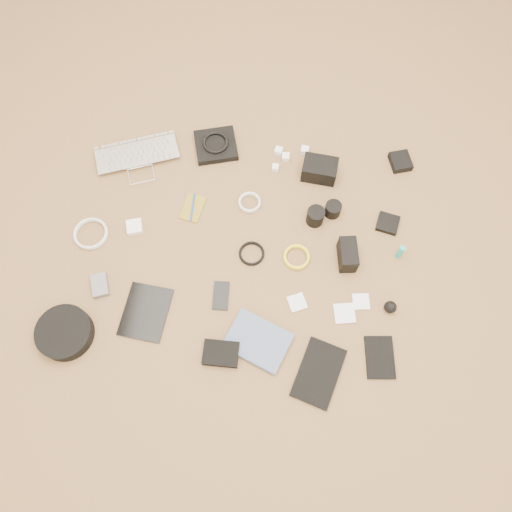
# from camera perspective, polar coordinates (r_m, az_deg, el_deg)

# --- Properties ---
(laptop) EXTENTS (0.43, 0.37, 0.03)m
(laptop) POSITION_cam_1_polar(r_m,az_deg,el_deg) (2.30, -13.20, 10.26)
(laptop) COLOR silver
(laptop) RESTS_ON ground
(headphone_pouch) EXTENTS (0.22, 0.21, 0.03)m
(headphone_pouch) POSITION_cam_1_polar(r_m,az_deg,el_deg) (2.30, -4.61, 12.48)
(headphone_pouch) COLOR black
(headphone_pouch) RESTS_ON ground
(headphones) EXTENTS (0.13, 0.13, 0.01)m
(headphones) POSITION_cam_1_polar(r_m,az_deg,el_deg) (2.28, -4.65, 12.82)
(headphones) COLOR black
(headphones) RESTS_ON headphone_pouch
(charger_a) EXTENTS (0.04, 0.04, 0.03)m
(charger_a) POSITION_cam_1_polar(r_m,az_deg,el_deg) (2.28, 2.60, 11.89)
(charger_a) COLOR white
(charger_a) RESTS_ON ground
(charger_b) EXTENTS (0.04, 0.04, 0.03)m
(charger_b) POSITION_cam_1_polar(r_m,az_deg,el_deg) (2.26, 3.40, 11.20)
(charger_b) COLOR white
(charger_b) RESTS_ON ground
(charger_c) EXTENTS (0.04, 0.04, 0.03)m
(charger_c) POSITION_cam_1_polar(r_m,az_deg,el_deg) (2.28, 5.58, 11.91)
(charger_c) COLOR white
(charger_c) RESTS_ON ground
(charger_d) EXTENTS (0.03, 0.03, 0.03)m
(charger_d) POSITION_cam_1_polar(r_m,az_deg,el_deg) (2.23, 2.22, 10.04)
(charger_d) COLOR white
(charger_d) RESTS_ON ground
(dslr_camera) EXTENTS (0.16, 0.12, 0.09)m
(dslr_camera) POSITION_cam_1_polar(r_m,az_deg,el_deg) (2.21, 7.27, 9.78)
(dslr_camera) COLOR black
(dslr_camera) RESTS_ON ground
(lens_pouch) EXTENTS (0.11, 0.12, 0.03)m
(lens_pouch) POSITION_cam_1_polar(r_m,az_deg,el_deg) (2.33, 16.18, 10.33)
(lens_pouch) COLOR black
(lens_pouch) RESTS_ON ground
(notebook_olive) EXTENTS (0.10, 0.14, 0.01)m
(notebook_olive) POSITION_cam_1_polar(r_m,az_deg,el_deg) (2.16, -7.23, 5.49)
(notebook_olive) COLOR olive
(notebook_olive) RESTS_ON ground
(pen_blue) EXTENTS (0.01, 0.13, 0.01)m
(pen_blue) POSITION_cam_1_polar(r_m,az_deg,el_deg) (2.15, -7.25, 5.58)
(pen_blue) COLOR #143CA5
(pen_blue) RESTS_ON notebook_olive
(cable_white_a) EXTENTS (0.10, 0.10, 0.01)m
(cable_white_a) POSITION_cam_1_polar(r_m,az_deg,el_deg) (2.15, -0.74, 6.08)
(cable_white_a) COLOR silver
(cable_white_a) RESTS_ON ground
(lens_a) EXTENTS (0.08, 0.08, 0.08)m
(lens_a) POSITION_cam_1_polar(r_m,az_deg,el_deg) (2.09, 6.80, 4.53)
(lens_a) COLOR black
(lens_a) RESTS_ON ground
(lens_b) EXTENTS (0.09, 0.09, 0.06)m
(lens_b) POSITION_cam_1_polar(r_m,az_deg,el_deg) (2.13, 8.78, 5.30)
(lens_b) COLOR black
(lens_b) RESTS_ON ground
(card_reader) EXTENTS (0.10, 0.10, 0.02)m
(card_reader) POSITION_cam_1_polar(r_m,az_deg,el_deg) (2.17, 14.83, 3.62)
(card_reader) COLOR black
(card_reader) RESTS_ON ground
(power_brick) EXTENTS (0.08, 0.08, 0.03)m
(power_brick) POSITION_cam_1_polar(r_m,az_deg,el_deg) (2.15, -13.71, 3.24)
(power_brick) COLOR white
(power_brick) RESTS_ON ground
(cable_white_b) EXTENTS (0.16, 0.16, 0.01)m
(cable_white_b) POSITION_cam_1_polar(r_m,az_deg,el_deg) (2.19, -18.30, 2.37)
(cable_white_b) COLOR silver
(cable_white_b) RESTS_ON ground
(cable_black) EXTENTS (0.14, 0.14, 0.01)m
(cable_black) POSITION_cam_1_polar(r_m,az_deg,el_deg) (2.05, -0.50, 0.24)
(cable_black) COLOR black
(cable_black) RESTS_ON ground
(cable_yellow) EXTENTS (0.11, 0.11, 0.01)m
(cable_yellow) POSITION_cam_1_polar(r_m,az_deg,el_deg) (2.04, 4.65, -0.19)
(cable_yellow) COLOR yellow
(cable_yellow) RESTS_ON ground
(flash) EXTENTS (0.08, 0.13, 0.09)m
(flash) POSITION_cam_1_polar(r_m,az_deg,el_deg) (2.03, 10.43, 0.16)
(flash) COLOR black
(flash) RESTS_ON ground
(lens_cleaner) EXTENTS (0.03, 0.03, 0.08)m
(lens_cleaner) POSITION_cam_1_polar(r_m,az_deg,el_deg) (2.09, 16.18, 0.45)
(lens_cleaner) COLOR #19A4A5
(lens_cleaner) RESTS_ON ground
(battery_charger) EXTENTS (0.09, 0.11, 0.03)m
(battery_charger) POSITION_cam_1_polar(r_m,az_deg,el_deg) (2.08, -17.40, -3.21)
(battery_charger) COLOR slate
(battery_charger) RESTS_ON ground
(tablet) EXTENTS (0.19, 0.24, 0.01)m
(tablet) POSITION_cam_1_polar(r_m,az_deg,el_deg) (2.01, -12.49, -6.27)
(tablet) COLOR black
(tablet) RESTS_ON ground
(phone) EXTENTS (0.07, 0.12, 0.01)m
(phone) POSITION_cam_1_polar(r_m,az_deg,el_deg) (1.99, -4.03, -4.54)
(phone) COLOR black
(phone) RESTS_ON ground
(filter_case_left) EXTENTS (0.09, 0.09, 0.01)m
(filter_case_left) POSITION_cam_1_polar(r_m,az_deg,el_deg) (1.98, 4.71, -5.32)
(filter_case_left) COLOR silver
(filter_case_left) RESTS_ON ground
(filter_case_mid) EXTENTS (0.09, 0.09, 0.01)m
(filter_case_mid) POSITION_cam_1_polar(r_m,az_deg,el_deg) (1.99, 10.07, -6.48)
(filter_case_mid) COLOR silver
(filter_case_mid) RESTS_ON ground
(filter_case_right) EXTENTS (0.07, 0.07, 0.01)m
(filter_case_right) POSITION_cam_1_polar(r_m,az_deg,el_deg) (2.02, 11.90, -5.13)
(filter_case_right) COLOR silver
(filter_case_right) RESTS_ON ground
(air_blower) EXTENTS (0.05, 0.05, 0.05)m
(air_blower) POSITION_cam_1_polar(r_m,az_deg,el_deg) (2.02, 15.10, -5.66)
(air_blower) COLOR black
(air_blower) RESTS_ON ground
(headphone_case) EXTENTS (0.25, 0.25, 0.06)m
(headphone_case) POSITION_cam_1_polar(r_m,az_deg,el_deg) (2.05, -21.02, -8.18)
(headphone_case) COLOR black
(headphone_case) RESTS_ON ground
(drive_case) EXTENTS (0.13, 0.10, 0.03)m
(drive_case) POSITION_cam_1_polar(r_m,az_deg,el_deg) (1.92, -4.03, -11.06)
(drive_case) COLOR black
(drive_case) RESTS_ON ground
(paperback) EXTENTS (0.28, 0.24, 0.02)m
(paperback) POSITION_cam_1_polar(r_m,az_deg,el_deg) (1.91, -1.01, -11.93)
(paperback) COLOR #48587A
(paperback) RESTS_ON ground
(notebook_black_a) EXTENTS (0.21, 0.27, 0.02)m
(notebook_black_a) POSITION_cam_1_polar(r_m,az_deg,el_deg) (1.92, 7.17, -13.10)
(notebook_black_a) COLOR black
(notebook_black_a) RESTS_ON ground
(notebook_black_b) EXTENTS (0.12, 0.17, 0.01)m
(notebook_black_b) POSITION_cam_1_polar(r_m,az_deg,el_deg) (1.98, 13.96, -11.17)
(notebook_black_b) COLOR black
(notebook_black_b) RESTS_ON ground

